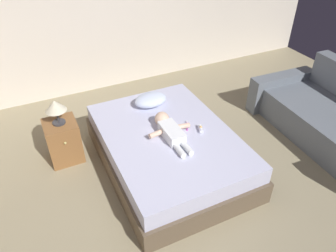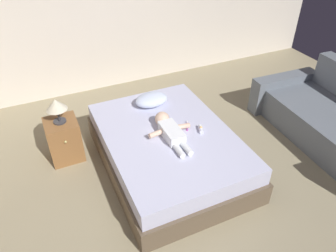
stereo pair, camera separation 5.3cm
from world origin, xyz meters
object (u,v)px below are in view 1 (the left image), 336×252
bed (168,149)px  toothbrush (187,126)px  couch (334,119)px  nightstand (64,141)px  baby (170,130)px  pillow (151,100)px  lamp (55,107)px  baby_bottle (201,129)px

bed → toothbrush: (0.25, 0.03, 0.24)m
couch → nightstand: (-3.19, 1.06, -0.01)m
bed → baby: size_ratio=2.82×
pillow → baby: bearing=-94.3°
pillow → baby: (-0.05, -0.63, -0.01)m
bed → nightstand: size_ratio=3.83×
toothbrush → nightstand: bearing=155.0°
pillow → couch: (2.09, -1.03, -0.27)m
bed → nightstand: (-1.05, 0.63, 0.03)m
nightstand → lamp: 0.47m
bed → baby: 0.30m
bed → lamp: lamp is taller
nightstand → baby_bottle: 1.60m
pillow → nightstand: size_ratio=0.80×
toothbrush → lamp: 1.46m
pillow → lamp: lamp is taller
bed → toothbrush: size_ratio=12.87×
nightstand → lamp: lamp is taller
baby → toothbrush: bearing=11.9°
bed → nightstand: bearing=148.9°
pillow → toothbrush: size_ratio=2.68×
couch → nightstand: size_ratio=3.93×
pillow → couch: 2.35m
baby_bottle → baby: bearing=165.9°
bed → toothbrush: bearing=6.3°
lamp → baby_bottle: (1.40, -0.74, -0.25)m
lamp → baby_bottle: bearing=-28.0°
toothbrush → couch: 1.95m
pillow → nightstand: bearing=178.9°
couch → nightstand: bearing=161.7°
bed → nightstand: nightstand is taller
pillow → lamp: (-1.10, 0.02, 0.20)m
toothbrush → nightstand: size_ratio=0.30×
bed → nightstand: 1.22m
toothbrush → bed: bearing=-173.7°
pillow → baby: size_ratio=0.59×
pillow → toothbrush: (0.20, -0.58, -0.07)m
couch → nightstand: 3.36m
baby → lamp: (-1.05, 0.66, 0.21)m
nightstand → baby_bottle: (1.40, -0.74, 0.23)m
nightstand → lamp: size_ratio=1.73×
bed → lamp: (-1.05, 0.63, 0.51)m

